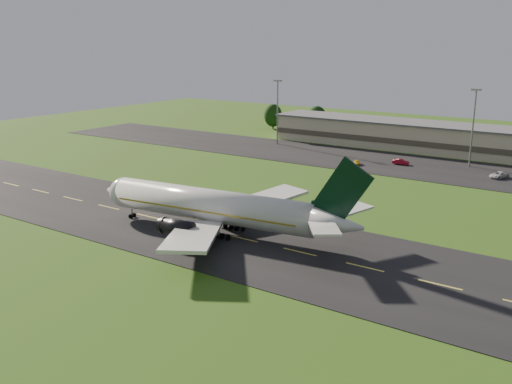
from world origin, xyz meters
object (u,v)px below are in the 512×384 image
Objects in this scene: light_mast_west at (278,104)px; service_vehicle_c at (499,175)px; airliner at (216,207)px; terminal at (491,143)px; service_vehicle_a at (357,162)px; service_vehicle_b at (401,162)px; light_mast_centre at (474,118)px.

service_vehicle_c is (69.48, -9.59, -11.90)m from light_mast_west.
airliner is 0.35× the size of terminal.
service_vehicle_b reaches higher than service_vehicle_a.
airliner is at bearing -90.41° from service_vehicle_c.
service_vehicle_c is at bearing -100.25° from service_vehicle_b.
light_mast_west is 3.83× the size of service_vehicle_c.
airliner reaches higher than service_vehicle_b.
light_mast_west is 39.56m from service_vehicle_a.
service_vehicle_b is at bearing 78.19° from airliner.
service_vehicle_b is at bearing -125.18° from terminal.
terminal is at bearing -42.04° from service_vehicle_b.
light_mast_centre is at bearing -69.60° from service_vehicle_b.
airliner is at bearing -105.27° from light_mast_centre.
light_mast_west is 46.58m from service_vehicle_b.
light_mast_centre is 17.98m from service_vehicle_c.
service_vehicle_c is (25.19, -1.49, 0.03)m from service_vehicle_b.
light_mast_centre is at bearing 3.67° from service_vehicle_a.
terminal is 27.25× the size of service_vehicle_c.
service_vehicle_c is at bearing -18.08° from service_vehicle_a.
service_vehicle_a is 0.81× the size of service_vehicle_b.
airliner is at bearing 168.27° from service_vehicle_b.
terminal reaches higher than service_vehicle_c.
service_vehicle_b is (-17.11, -24.28, -3.18)m from terminal.
light_mast_centre is at bearing 0.00° from light_mast_west.
light_mast_centre is (-1.40, -16.18, 8.75)m from terminal.
service_vehicle_b is 0.81× the size of service_vehicle_c.
service_vehicle_b is (44.29, -8.09, -11.92)m from light_mast_west.
terminal reaches higher than service_vehicle_a.
light_mast_west is at bearing 180.00° from light_mast_centre.
service_vehicle_b is at bearing 8.29° from service_vehicle_a.
airliner is 2.52× the size of light_mast_west.
light_mast_west is 5.80× the size of service_vehicle_a.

